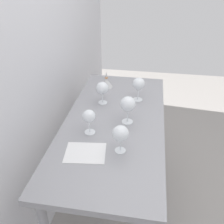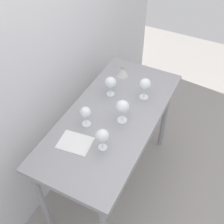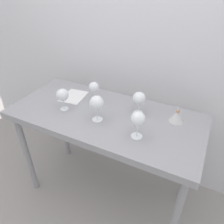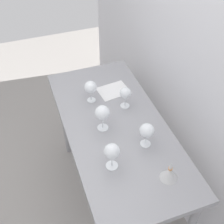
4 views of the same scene
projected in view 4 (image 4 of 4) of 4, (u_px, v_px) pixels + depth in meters
The scene contains 10 objects.
ground_plane at pixel (115, 196), 2.57m from camera, with size 6.00×6.00×0.00m, color gray.
back_wall at pixel (193, 61), 1.79m from camera, with size 3.80×0.04×2.60m, color silver.
steel_counter at pixel (116, 136), 2.02m from camera, with size 1.40×0.65×0.90m.
wine_glass_far_left at pixel (125, 94), 2.01m from camera, with size 0.08×0.08×0.16m.
wine_glass_near_right at pixel (112, 152), 1.62m from camera, with size 0.09×0.09×0.18m.
wine_glass_far_right at pixel (147, 131), 1.75m from camera, with size 0.09×0.09×0.17m.
wine_glass_near_center at pixel (102, 113), 1.84m from camera, with size 0.10×0.10×0.19m.
wine_glass_near_left at pixel (91, 88), 2.05m from camera, with size 0.09×0.09×0.17m.
tasting_sheet_upper at pixel (113, 91), 2.21m from camera, with size 0.17×0.22×0.00m, color white.
decanter_funnel at pixel (169, 173), 1.63m from camera, with size 0.10×0.10×0.13m.
Camera 4 is at (1.26, -0.48, 2.31)m, focal length 47.09 mm.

